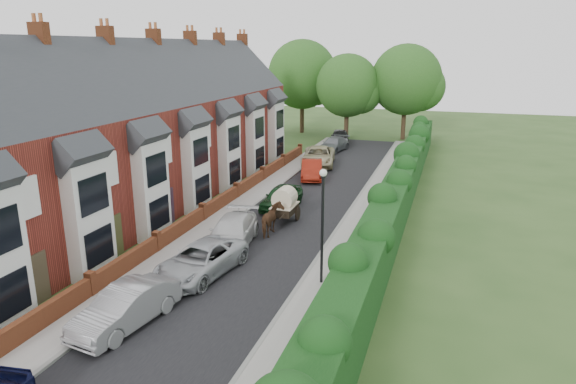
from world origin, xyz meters
name	(u,v)px	position (x,y,z in m)	size (l,w,h in m)	color
ground	(209,317)	(0.00, 0.00, 0.00)	(140.00, 140.00, 0.00)	#2D4C1E
road	(286,224)	(-0.50, 11.00, 0.01)	(6.00, 58.00, 0.02)	black
pavement_hedge_side	(356,231)	(3.60, 11.00, 0.06)	(2.20, 58.00, 0.12)	gray
pavement_house_side	(226,217)	(-4.35, 11.00, 0.06)	(1.70, 58.00, 0.12)	gray
kerb_hedge_side	(337,229)	(2.55, 11.00, 0.07)	(0.18, 58.00, 0.13)	gray
kerb_house_side	(238,218)	(-3.55, 11.00, 0.07)	(0.18, 58.00, 0.13)	gray
hedge	(390,207)	(5.40, 11.00, 1.60)	(2.10, 58.00, 2.85)	#113611
terrace_row	(117,142)	(-10.87, 9.98, 4.47)	(9.05, 40.50, 11.50)	#993426
garden_wall_row	(203,214)	(-5.35, 10.00, 0.46)	(0.35, 40.35, 1.10)	brown
lamppost	(323,213)	(3.40, 4.00, 3.30)	(0.32, 0.32, 5.16)	black
tree_far_left	(351,87)	(-2.65, 40.08, 5.71)	(7.14, 6.80, 9.29)	#332316
tree_far_right	(410,82)	(3.39, 42.08, 6.31)	(7.98, 7.60, 10.31)	#332316
tree_far_back	(306,76)	(-8.59, 43.08, 6.62)	(8.40, 8.00, 10.82)	#332316
car_silver_a	(126,307)	(-2.59, -1.51, 0.75)	(1.59, 4.56, 1.50)	#98989C
car_silver_b	(201,260)	(-2.02, 3.30, 0.71)	(2.37, 5.14, 1.43)	#ACAFB3
car_white	(232,232)	(-2.13, 7.00, 0.74)	(2.07, 5.08, 1.47)	silver
car_green	(282,197)	(-1.75, 13.86, 0.73)	(1.73, 4.29, 1.46)	black
car_red	(312,169)	(-1.93, 21.80, 0.74)	(1.56, 4.47, 1.47)	maroon
car_beige	(318,156)	(-2.63, 26.47, 0.80)	(2.66, 5.77, 1.60)	tan
car_grey	(334,144)	(-2.79, 33.00, 0.67)	(1.88, 4.63, 1.34)	slate
car_black	(340,137)	(-3.00, 36.77, 0.78)	(1.84, 4.58, 1.56)	black
horse	(272,220)	(-0.68, 9.12, 0.85)	(0.92, 2.02, 1.70)	#4D2F1C
horse_cart	(285,203)	(-0.68, 11.29, 1.22)	(1.33, 2.95, 2.13)	black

